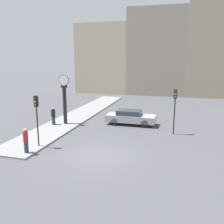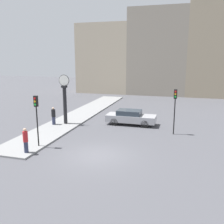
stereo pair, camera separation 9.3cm
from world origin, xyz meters
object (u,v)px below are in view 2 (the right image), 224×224
Objects in this scene: pedestrian_red_top at (26,140)px; street_clock at (65,100)px; sedan_car at (131,117)px; pedestrian_black_jacket at (54,116)px; traffic_light_near at (36,110)px; traffic_light_far at (175,102)px.

street_clock is at bearing 96.60° from pedestrian_red_top.
pedestrian_black_jacket is (-6.85, -2.41, 0.21)m from sedan_car.
traffic_light_near is 10.85m from traffic_light_far.
traffic_light_near reaches higher than pedestrian_red_top.
traffic_light_near is at bearing -81.36° from street_clock.
street_clock is at bearing 98.64° from traffic_light_near.
pedestrian_red_top is at bearing -75.54° from pedestrian_black_jacket.
street_clock is at bearing -163.50° from sedan_car.
street_clock reaches higher than traffic_light_far.
sedan_car is at bearing 16.50° from street_clock.
street_clock reaches higher than pedestrian_black_jacket.
pedestrian_red_top is (-9.18, -7.26, -1.73)m from traffic_light_far.
traffic_light_far is 11.83m from pedestrian_red_top.
traffic_light_far is 11.09m from pedestrian_black_jacket.
street_clock is 1.84m from pedestrian_black_jacket.
pedestrian_red_top is at bearing -118.74° from sedan_car.
pedestrian_black_jacket is (-1.83, 5.49, -1.77)m from traffic_light_near.
traffic_light_far reaches higher than sedan_car.
sedan_car is 6.43m from street_clock.
sedan_car is at bearing 61.26° from pedestrian_red_top.
sedan_car is 2.79× the size of pedestrian_red_top.
sedan_car is at bearing 19.42° from pedestrian_black_jacket.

